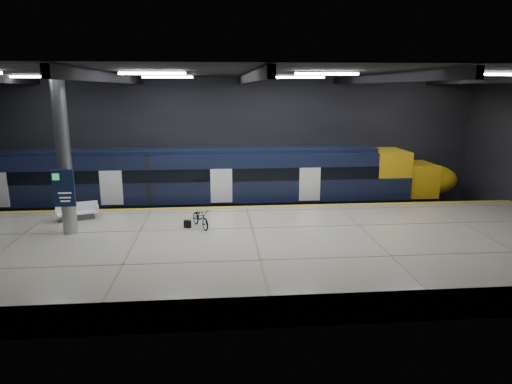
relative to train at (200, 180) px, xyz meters
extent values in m
plane|color=black|center=(2.50, -5.50, -2.06)|extent=(30.00, 30.00, 0.00)
cube|color=black|center=(2.50, 2.50, 1.94)|extent=(30.00, 0.10, 8.00)
cube|color=black|center=(2.50, -13.50, 1.94)|extent=(30.00, 0.10, 8.00)
cube|color=black|center=(2.50, -5.50, 5.94)|extent=(30.00, 16.00, 0.10)
cube|color=black|center=(-3.50, -5.50, 5.69)|extent=(0.25, 16.00, 0.40)
cube|color=black|center=(2.50, -5.50, 5.69)|extent=(0.25, 16.00, 0.40)
cube|color=black|center=(8.50, -5.50, 5.69)|extent=(0.25, 16.00, 0.40)
cube|color=black|center=(14.50, -5.50, 5.69)|extent=(0.25, 16.00, 0.40)
cube|color=white|center=(-1.50, -7.50, 5.82)|extent=(2.60, 0.18, 0.10)
cube|color=white|center=(5.50, -7.50, 5.82)|extent=(2.60, 0.18, 0.10)
cube|color=white|center=(12.50, -7.50, 5.82)|extent=(2.60, 0.18, 0.10)
cube|color=white|center=(-8.50, -1.50, 5.82)|extent=(2.60, 0.18, 0.10)
cube|color=white|center=(-1.50, -1.50, 5.82)|extent=(2.60, 0.18, 0.10)
cube|color=white|center=(5.50, -1.50, 5.82)|extent=(2.60, 0.18, 0.10)
cube|color=white|center=(12.50, -1.50, 5.82)|extent=(2.60, 0.18, 0.10)
cube|color=#B4AB98|center=(2.50, -8.00, -1.51)|extent=(30.00, 11.00, 1.10)
cube|color=gold|center=(2.50, -2.75, -0.95)|extent=(30.00, 0.40, 0.01)
cube|color=gray|center=(2.50, -0.72, -1.98)|extent=(30.00, 0.08, 0.16)
cube|color=gray|center=(2.50, 0.72, -1.98)|extent=(30.00, 0.08, 0.16)
cube|color=black|center=(-1.80, 0.00, -1.51)|extent=(24.00, 2.58, 0.80)
cube|color=black|center=(-1.80, 0.00, 0.27)|extent=(24.00, 2.80, 2.75)
cube|color=black|center=(-1.80, 0.00, 1.76)|extent=(24.00, 2.30, 0.24)
cube|color=black|center=(-1.80, -1.41, 0.54)|extent=(24.00, 0.04, 0.70)
cube|color=white|center=(1.20, -1.41, -0.06)|extent=(1.20, 0.05, 1.90)
cube|color=#ECAC13|center=(11.20, 0.00, 0.27)|extent=(2.00, 2.80, 2.75)
ellipsoid|color=#ECAC13|center=(13.80, 0.00, -0.21)|extent=(3.60, 2.52, 1.90)
cube|color=black|center=(11.50, 0.00, 0.44)|extent=(1.60, 2.38, 0.80)
cube|color=#595B60|center=(-5.79, -4.38, -0.82)|extent=(1.58, 0.92, 0.28)
cube|color=white|center=(-5.79, -4.38, -0.60)|extent=(2.04, 1.35, 0.08)
cube|color=white|center=(-5.79, -4.38, -0.34)|extent=(1.81, 0.66, 0.47)
cube|color=white|center=(-6.68, -4.68, -0.49)|extent=(0.31, 0.78, 0.28)
cube|color=white|center=(-4.89, -4.09, -0.49)|extent=(0.31, 0.78, 0.28)
imported|color=#99999E|center=(0.18, -6.20, -0.51)|extent=(1.24, 1.79, 0.89)
cube|color=black|center=(-0.42, -6.20, -0.78)|extent=(0.35, 0.29, 0.35)
cylinder|color=#9EA0A5|center=(-5.50, -6.50, 2.49)|extent=(0.60, 0.60, 6.90)
cube|color=#101C3B|center=(-5.50, -6.92, 1.14)|extent=(0.90, 0.12, 1.60)
camera|label=1|loc=(0.93, -26.31, 5.25)|focal=32.00mm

